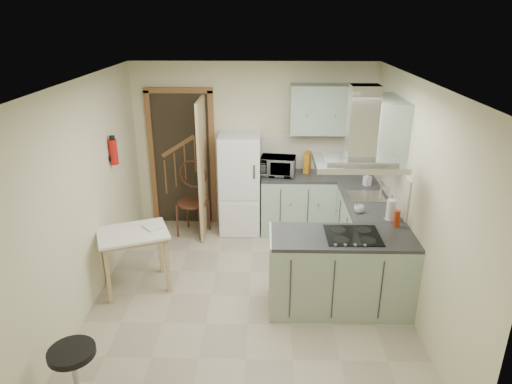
{
  "coord_description": "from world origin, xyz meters",
  "views": [
    {
      "loc": [
        0.18,
        -4.59,
        3.13
      ],
      "look_at": [
        0.07,
        0.45,
        1.15
      ],
      "focal_mm": 32.0,
      "sensor_mm": 36.0,
      "label": 1
    }
  ],
  "objects_px": {
    "peninsula": "(341,272)",
    "microwave": "(278,166)",
    "drop_leaf_table": "(136,260)",
    "stool": "(76,374)",
    "fridge": "(240,184)",
    "bentwood_chair": "(193,203)",
    "extractor_hood": "(359,163)"
  },
  "relations": [
    {
      "from": "drop_leaf_table",
      "to": "fridge",
      "type": "bearing_deg",
      "value": 32.05
    },
    {
      "from": "fridge",
      "to": "extractor_hood",
      "type": "height_order",
      "value": "extractor_hood"
    },
    {
      "from": "stool",
      "to": "microwave",
      "type": "height_order",
      "value": "microwave"
    },
    {
      "from": "peninsula",
      "to": "bentwood_chair",
      "type": "xyz_separation_m",
      "value": [
        -1.92,
        1.81,
        0.06
      ]
    },
    {
      "from": "peninsula",
      "to": "bentwood_chair",
      "type": "distance_m",
      "value": 2.64
    },
    {
      "from": "extractor_hood",
      "to": "bentwood_chair",
      "type": "relative_size",
      "value": 0.89
    },
    {
      "from": "fridge",
      "to": "stool",
      "type": "relative_size",
      "value": 2.84
    },
    {
      "from": "peninsula",
      "to": "drop_leaf_table",
      "type": "distance_m",
      "value": 2.43
    },
    {
      "from": "fridge",
      "to": "drop_leaf_table",
      "type": "height_order",
      "value": "fridge"
    },
    {
      "from": "peninsula",
      "to": "microwave",
      "type": "xyz_separation_m",
      "value": [
        -0.66,
        1.97,
        0.59
      ]
    },
    {
      "from": "extractor_hood",
      "to": "stool",
      "type": "distance_m",
      "value": 3.25
    },
    {
      "from": "fridge",
      "to": "extractor_hood",
      "type": "relative_size",
      "value": 1.67
    },
    {
      "from": "fridge",
      "to": "microwave",
      "type": "height_order",
      "value": "fridge"
    },
    {
      "from": "stool",
      "to": "drop_leaf_table",
      "type": "bearing_deg",
      "value": 88.27
    },
    {
      "from": "fridge",
      "to": "microwave",
      "type": "relative_size",
      "value": 2.99
    },
    {
      "from": "microwave",
      "to": "peninsula",
      "type": "bearing_deg",
      "value": -63.68
    },
    {
      "from": "extractor_hood",
      "to": "bentwood_chair",
      "type": "distance_m",
      "value": 2.97
    },
    {
      "from": "drop_leaf_table",
      "to": "microwave",
      "type": "height_order",
      "value": "microwave"
    },
    {
      "from": "peninsula",
      "to": "microwave",
      "type": "height_order",
      "value": "microwave"
    },
    {
      "from": "drop_leaf_table",
      "to": "stool",
      "type": "xyz_separation_m",
      "value": [
        -0.05,
        -1.75,
        -0.11
      ]
    },
    {
      "from": "peninsula",
      "to": "drop_leaf_table",
      "type": "height_order",
      "value": "peninsula"
    },
    {
      "from": "extractor_hood",
      "to": "drop_leaf_table",
      "type": "distance_m",
      "value": 2.86
    },
    {
      "from": "peninsula",
      "to": "bentwood_chair",
      "type": "relative_size",
      "value": 1.53
    },
    {
      "from": "bentwood_chair",
      "to": "fridge",
      "type": "bearing_deg",
      "value": 29.52
    },
    {
      "from": "drop_leaf_table",
      "to": "stool",
      "type": "height_order",
      "value": "drop_leaf_table"
    },
    {
      "from": "fridge",
      "to": "bentwood_chair",
      "type": "height_order",
      "value": "fridge"
    },
    {
      "from": "bentwood_chair",
      "to": "stool",
      "type": "relative_size",
      "value": 1.92
    },
    {
      "from": "fridge",
      "to": "microwave",
      "type": "distance_m",
      "value": 0.63
    },
    {
      "from": "microwave",
      "to": "stool",
      "type": "bearing_deg",
      "value": -110.26
    },
    {
      "from": "fridge",
      "to": "bentwood_chair",
      "type": "relative_size",
      "value": 1.48
    },
    {
      "from": "drop_leaf_table",
      "to": "stool",
      "type": "distance_m",
      "value": 1.76
    },
    {
      "from": "peninsula",
      "to": "stool",
      "type": "height_order",
      "value": "peninsula"
    }
  ]
}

